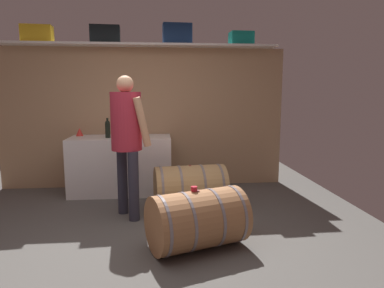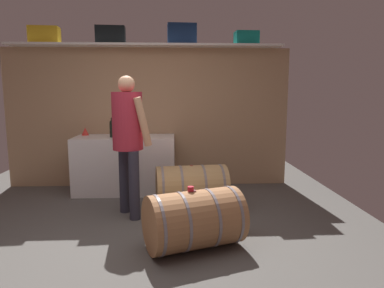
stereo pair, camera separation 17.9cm
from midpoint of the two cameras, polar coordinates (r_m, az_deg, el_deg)
name	(u,v)px [view 1 (the left image)]	position (r m, az deg, el deg)	size (l,w,h in m)	color
ground_plane	(139,226)	(4.12, -9.94, -13.17)	(5.66, 7.86, 0.02)	#514F4B
back_wall_panel	(144,118)	(5.59, -8.83, 4.23)	(4.46, 0.10, 2.18)	tan
high_shelf_board	(142,45)	(5.47, -9.20, 15.76)	(4.10, 0.40, 0.03)	white
toolcase_yellow	(37,34)	(5.78, -24.99, 16.09)	(0.42, 0.23, 0.25)	yellow
toolcase_black	(105,35)	(5.55, -15.04, 17.00)	(0.43, 0.25, 0.26)	black
toolcase_navy	(177,34)	(5.48, -3.44, 17.61)	(0.43, 0.22, 0.30)	navy
toolcase_teal	(241,39)	(5.60, 7.16, 16.84)	(0.35, 0.26, 0.20)	#128075
work_cabinet	(121,165)	(5.32, -12.53, -3.37)	(1.48, 0.67, 0.85)	white
wine_bottle_dark	(108,129)	(5.18, -14.69, 2.47)	(0.07, 0.07, 0.29)	black
wine_glass	(129,132)	(5.14, -11.31, 1.97)	(0.08, 0.08, 0.13)	white
red_funnel	(80,132)	(5.54, -18.92, 1.89)	(0.11, 0.11, 0.12)	red
wine_barrel_near	(198,219)	(3.42, -0.61, -12.34)	(1.04, 0.83, 0.58)	#9A6841
wine_barrel_far	(190,188)	(4.45, -1.50, -7.24)	(0.94, 0.66, 0.59)	tan
tasting_cup	(194,189)	(3.32, -1.22, -7.38)	(0.06, 0.06, 0.04)	red
winemaker_pouring	(127,132)	(4.17, -11.88, 1.98)	(0.49, 0.55, 1.69)	#2E2D3C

